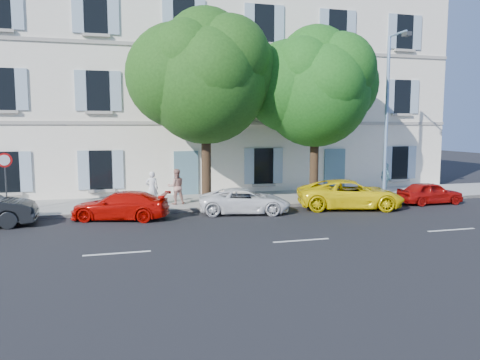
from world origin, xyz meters
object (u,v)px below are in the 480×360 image
object	(u,v)px
street_lamp	(389,107)
pedestrian_b	(176,187)
car_red_hatchback	(430,193)
road_sign	(5,170)
pedestrian_c	(386,178)
pedestrian_a	(152,188)
tree_right	(315,93)
car_red_coupe	(120,205)
car_yellow_supercar	(350,194)
car_white_coupe	(245,201)
tree_left	(206,83)

from	to	relation	value
street_lamp	pedestrian_b	xyz separation A→B (m)	(-10.64, 1.00, -3.79)
car_red_hatchback	road_sign	world-z (taller)	road_sign
street_lamp	pedestrian_c	size ratio (longest dim) A/B	4.90
pedestrian_a	pedestrian_b	distance (m)	1.13
tree_right	pedestrian_b	size ratio (longest dim) A/B	4.94
road_sign	pedestrian_a	xyz separation A→B (m)	(6.04, 0.78, -1.07)
car_red_coupe	car_yellow_supercar	distance (m)	10.38
car_white_coupe	tree_left	xyz separation A→B (m)	(-1.30, 2.07, 5.27)
car_red_coupe	tree_left	world-z (taller)	tree_left
tree_right	car_white_coupe	bearing A→B (deg)	-153.72
tree_left	pedestrian_a	xyz separation A→B (m)	(-2.53, 0.27, -4.88)
car_red_hatchback	car_yellow_supercar	bearing A→B (deg)	91.55
car_red_hatchback	street_lamp	distance (m)	4.73
car_yellow_supercar	road_sign	world-z (taller)	road_sign
car_yellow_supercar	tree_left	xyz separation A→B (m)	(-6.35, 2.25, 5.15)
car_white_coupe	road_sign	distance (m)	10.10
car_yellow_supercar	car_red_hatchback	distance (m)	4.46
road_sign	street_lamp	size ratio (longest dim) A/B	0.32
car_red_coupe	car_white_coupe	world-z (taller)	car_red_coupe
road_sign	street_lamp	xyz separation A→B (m)	(17.81, -0.20, 2.77)
car_red_coupe	road_sign	world-z (taller)	road_sign
car_red_coupe	pedestrian_b	distance (m)	3.50
car_red_hatchback	tree_right	distance (m)	7.52
street_lamp	pedestrian_b	bearing A→B (deg)	174.64
car_yellow_supercar	road_sign	bearing A→B (deg)	98.43
car_white_coupe	car_red_hatchback	xyz separation A→B (m)	(9.51, -0.05, -0.00)
car_yellow_supercar	road_sign	size ratio (longest dim) A/B	1.88
pedestrian_a	road_sign	bearing A→B (deg)	9.97
road_sign	car_red_hatchback	bearing A→B (deg)	-4.76
road_sign	tree_right	bearing A→B (deg)	2.16
car_white_coupe	tree_left	world-z (taller)	tree_left
tree_right	pedestrian_a	size ratio (longest dim) A/B	5.21
tree_left	pedestrian_b	world-z (taller)	tree_left
pedestrian_b	street_lamp	bearing A→B (deg)	171.56
pedestrian_a	tree_left	bearing A→B (deg)	176.46
tree_right	pedestrian_c	world-z (taller)	tree_right
car_red_coupe	pedestrian_c	bearing A→B (deg)	118.84
car_yellow_supercar	tree_left	bearing A→B (deg)	85.59
tree_right	road_sign	world-z (taller)	tree_right
street_lamp	pedestrian_a	bearing A→B (deg)	175.23
car_red_hatchback	street_lamp	size ratio (longest dim) A/B	0.40
tree_left	road_sign	size ratio (longest dim) A/B	3.41
road_sign	pedestrian_a	bearing A→B (deg)	7.36
tree_right	road_sign	size ratio (longest dim) A/B	3.21
pedestrian_a	tree_right	bearing A→B (deg)	-179.14
car_yellow_supercar	tree_right	world-z (taller)	tree_right
car_white_coupe	car_red_hatchback	bearing A→B (deg)	-77.53
car_red_coupe	street_lamp	xyz separation A→B (m)	(13.26, 1.29, 4.20)
tree_right	pedestrian_b	xyz separation A→B (m)	(-6.95, 0.26, -4.48)
street_lamp	pedestrian_c	xyz separation A→B (m)	(0.94, 1.49, -3.80)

